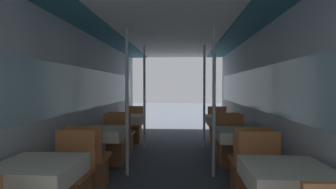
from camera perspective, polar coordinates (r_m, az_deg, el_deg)
The scene contains 22 objects.
wall_left at distance 4.49m, azimuth -18.21°, elevation -0.94°, with size 0.05×8.36×2.27m.
wall_right at distance 4.37m, azimuth 20.00°, elevation -1.04°, with size 0.05×8.36×2.27m.
ceiling_panel at distance 4.29m, azimuth 0.61°, elevation 14.48°, with size 2.91×8.36×0.07m.
dining_table_left_0 at distance 2.59m, azimuth -26.37°, elevation -15.28°, with size 0.67×0.67×0.72m.
chair_left_far_0 at distance 3.20m, azimuth -20.79°, elevation -18.32°, with size 0.46×0.46×0.87m.
dining_table_left_1 at distance 4.21m, azimuth -13.98°, elevation -8.57°, with size 0.67×0.67×0.72m.
chair_left_near_1 at distance 3.75m, azimuth -16.71°, elevation -15.23°, with size 0.46×0.46×0.87m.
chair_left_far_1 at distance 4.83m, azimuth -11.84°, elevation -11.33°, with size 0.46×0.46×0.87m.
support_pole_left_1 at distance 4.06m, azimuth -8.91°, elevation -1.55°, with size 0.05×0.05×2.27m.
dining_table_left_2 at distance 5.94m, azimuth -8.78°, elevation -5.53°, with size 0.67×0.67×0.72m.
chair_left_near_2 at distance 5.43m, azimuth -10.08°, elevation -9.86°, with size 0.46×0.46×0.87m.
chair_left_far_2 at distance 6.56m, azimuth -7.68°, elevation -7.83°, with size 0.46×0.46×0.87m.
support_pole_left_2 at distance 5.83m, azimuth -5.16°, elevation -0.53°, with size 0.05×0.05×2.27m.
dining_table_right_0 at distance 2.43m, azimuth 24.48°, elevation -16.42°, with size 0.67×0.67×0.72m.
dining_table_right_1 at distance 4.11m, azimuth 15.25°, elevation -8.83°, with size 0.67×0.67×0.72m.
chair_right_near_1 at distance 3.64m, azimuth 17.19°, elevation -15.77°, with size 0.46×0.46×0.87m.
chair_right_far_1 at distance 4.75m, azimuth 13.72°, elevation -11.58°, with size 0.46×0.46×0.87m.
support_pole_right_1 at distance 3.99m, azimuth 9.98°, elevation -1.61°, with size 0.05×0.05×2.27m.
dining_table_right_2 at distance 5.87m, azimuth 11.59°, elevation -5.63°, with size 0.67×0.67×0.72m.
chair_right_near_2 at distance 5.36m, azimuth 12.48°, elevation -10.04°, with size 0.46×0.46×0.87m.
chair_right_far_2 at distance 6.50m, azimuth 10.82°, elevation -7.94°, with size 0.46×0.46×0.87m.
support_pole_right_2 at distance 5.79m, azimuth 7.90°, elevation -0.56°, with size 0.05×0.05×2.27m.
Camera 1 is at (0.20, -1.39, 1.37)m, focal length 28.00 mm.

